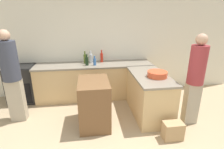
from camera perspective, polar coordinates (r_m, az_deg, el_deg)
wall_back at (r=4.59m, az=-6.20°, el=10.20°), size 8.00×0.06×2.70m
counter_back at (r=4.49m, az=-5.63°, el=-2.00°), size 2.88×0.67×0.88m
counter_peninsula at (r=3.79m, az=11.91°, el=-6.40°), size 0.69×1.34×0.88m
range_oven at (r=4.79m, az=-27.18°, el=-2.69°), size 0.63×0.59×0.90m
island_table at (r=3.39m, az=-5.85°, el=-9.25°), size 0.56×0.79×0.90m
mixing_bowl at (r=3.53m, az=14.56°, el=0.12°), size 0.39×0.39×0.11m
water_bottle_blue at (r=4.22m, az=-5.68°, el=4.23°), size 0.07×0.07×0.23m
olive_oil_bottle at (r=4.40m, az=-8.79°, el=5.17°), size 0.07×0.07×0.31m
wine_bottle_dark at (r=4.24m, az=-8.21°, el=4.42°), size 0.08×0.08×0.27m
hot_sauce_bottle at (r=4.49m, az=-3.39°, el=5.64°), size 0.07×0.07×0.32m
vinegar_bottle_clear at (r=4.43m, az=-6.97°, el=5.32°), size 0.09×0.09×0.31m
person_by_range at (r=3.79m, az=-29.97°, el=0.19°), size 0.32×0.32×1.80m
person_at_peninsula at (r=3.54m, az=25.60°, el=-0.76°), size 0.30×0.30×1.74m
paper_bag at (r=3.31m, az=19.23°, el=-16.96°), size 0.34×0.20×0.32m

